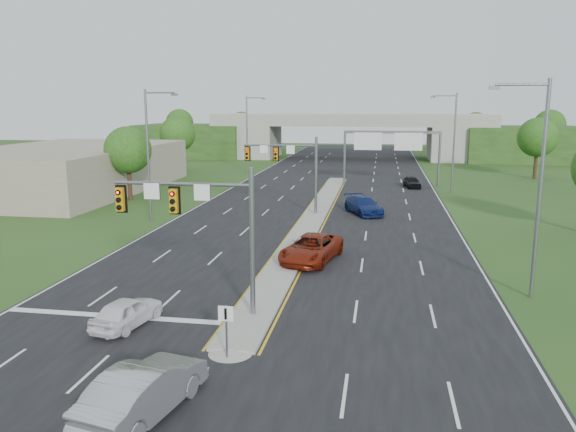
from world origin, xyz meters
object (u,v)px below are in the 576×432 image
(car_far_a, at_px, (311,248))
(car_far_b, at_px, (364,205))
(overpass, at_px, (351,139))
(signal_mast_near, at_px, (203,217))
(signal_mast_far, at_px, (291,162))
(car_silver, at_px, (144,390))
(car_far_c, at_px, (412,182))
(car_white, at_px, (127,312))
(sign_gantry, at_px, (390,143))
(keep_right_sign, at_px, (226,323))

(car_far_a, xyz_separation_m, car_far_b, (2.72, 16.35, -0.05))
(car_far_b, bearing_deg, overpass, 69.72)
(signal_mast_near, distance_m, car_far_b, 27.36)
(signal_mast_far, bearing_deg, car_silver, -88.70)
(overpass, xyz_separation_m, car_far_c, (9.37, -36.19, -2.86))
(signal_mast_far, bearing_deg, signal_mast_near, -90.00)
(car_far_a, distance_m, car_far_b, 16.58)
(car_white, bearing_deg, signal_mast_far, -85.26)
(sign_gantry, distance_m, overpass, 35.75)
(signal_mast_near, relative_size, keep_right_sign, 3.18)
(sign_gantry, bearing_deg, car_far_c, -22.42)
(overpass, bearing_deg, sign_gantry, -79.21)
(signal_mast_far, xyz_separation_m, keep_right_sign, (2.26, -29.45, -3.21))
(signal_mast_far, distance_m, car_far_a, 16.00)
(overpass, xyz_separation_m, car_far_a, (1.50, -70.13, -2.71))
(overpass, height_order, car_far_c, overpass)
(car_silver, bearing_deg, overpass, -79.13)
(car_far_a, bearing_deg, signal_mast_far, 116.47)
(signal_mast_near, relative_size, signal_mast_far, 1.00)
(car_white, xyz_separation_m, car_far_c, (14.65, 45.81, 0.01))
(car_far_a, xyz_separation_m, car_far_c, (7.87, 33.95, -0.15))
(car_white, xyz_separation_m, car_far_a, (6.79, 11.87, 0.16))
(signal_mast_near, height_order, sign_gantry, signal_mast_near)
(signal_mast_far, height_order, car_silver, signal_mast_far)
(signal_mast_near, bearing_deg, signal_mast_far, 90.00)
(car_white, distance_m, car_silver, 7.80)
(signal_mast_near, height_order, car_silver, signal_mast_near)
(car_silver, bearing_deg, car_far_a, -87.28)
(sign_gantry, xyz_separation_m, car_far_b, (-2.46, -18.70, -4.44))
(car_white, relative_size, car_far_b, 0.73)
(car_far_b, relative_size, car_far_c, 1.36)
(signal_mast_far, xyz_separation_m, car_white, (-3.02, -26.93, -4.04))
(sign_gantry, bearing_deg, overpass, 100.79)
(signal_mast_far, bearing_deg, keep_right_sign, -85.61)
(car_far_c, bearing_deg, sign_gantry, 147.75)
(signal_mast_near, distance_m, car_far_c, 45.58)
(car_far_b, bearing_deg, car_far_a, -124.20)
(car_silver, xyz_separation_m, car_far_c, (10.87, 52.63, -0.18))
(car_far_b, distance_m, car_far_c, 18.33)
(keep_right_sign, height_order, car_far_a, keep_right_sign)
(car_far_a, relative_size, car_far_b, 1.11)
(signal_mast_near, distance_m, signal_mast_far, 25.00)
(car_far_c, bearing_deg, overpass, 94.68)
(overpass, bearing_deg, car_far_a, -88.77)
(keep_right_sign, distance_m, car_far_a, 14.49)
(signal_mast_near, distance_m, car_silver, 9.58)
(signal_mast_far, relative_size, overpass, 0.09)
(signal_mast_near, distance_m, overpass, 80.11)
(car_white, bearing_deg, sign_gantry, -93.16)
(keep_right_sign, bearing_deg, car_far_a, 84.05)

